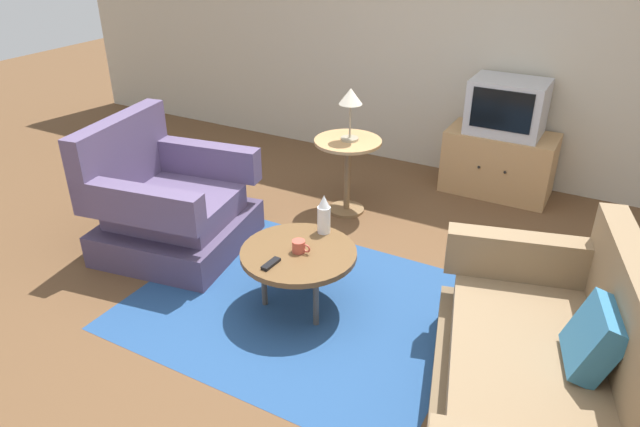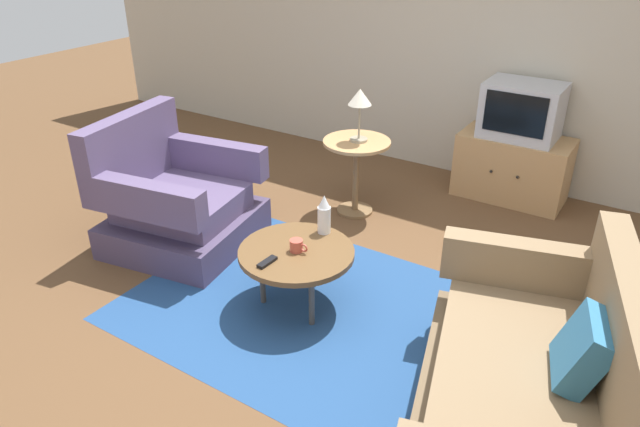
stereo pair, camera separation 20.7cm
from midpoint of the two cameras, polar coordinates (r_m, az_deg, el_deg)
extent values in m
plane|color=brown|center=(3.75, 1.64, -9.19)|extent=(16.00, 16.00, 0.00)
cube|color=#BCB29E|center=(5.47, 16.71, 17.09)|extent=(9.00, 0.12, 2.70)
cube|color=navy|center=(3.78, -0.64, -8.86)|extent=(2.06, 1.70, 0.00)
cube|color=#4B3E5C|center=(4.48, -11.77, -1.39)|extent=(1.09, 1.12, 0.24)
cube|color=#5B4C70|center=(4.38, -12.03, 1.01)|extent=(0.91, 0.82, 0.18)
cube|color=#5B4C70|center=(4.47, -16.77, 6.02)|extent=(0.30, 0.98, 0.54)
cube|color=#5B4C70|center=(4.00, -15.66, 1.31)|extent=(0.96, 0.29, 0.25)
cube|color=#5B4C70|center=(4.61, -9.40, 5.56)|extent=(0.96, 0.29, 0.25)
cube|color=brown|center=(3.06, 20.19, -18.65)|extent=(1.28, 1.77, 0.24)
cube|color=#846B4C|center=(2.92, 20.88, -15.77)|extent=(1.07, 1.46, 0.18)
cube|color=#846B4C|center=(2.79, 29.79, -11.50)|extent=(0.56, 1.57, 0.47)
cube|color=#846B4C|center=(3.38, 21.22, -4.71)|extent=(0.90, 0.37, 0.26)
cube|color=teal|center=(2.84, 26.32, -11.92)|extent=(0.29, 0.36, 0.34)
cylinder|color=brown|center=(3.57, -0.67, -3.87)|extent=(0.72, 0.72, 0.04)
cylinder|color=#4C4742|center=(3.84, 0.87, -4.90)|extent=(0.04, 0.04, 0.37)
cylinder|color=#4C4742|center=(3.70, -4.09, -6.34)|extent=(0.04, 0.04, 0.37)
cylinder|color=#4C4742|center=(3.51, 0.88, -8.40)|extent=(0.04, 0.04, 0.37)
cylinder|color=tan|center=(4.65, 4.92, 6.97)|extent=(0.54, 0.54, 0.02)
cylinder|color=brown|center=(4.77, 4.77, 3.42)|extent=(0.05, 0.05, 0.61)
cylinder|color=brown|center=(4.89, 4.64, 0.32)|extent=(0.30, 0.30, 0.02)
cube|color=tan|center=(5.32, 19.40, 4.26)|extent=(0.91, 0.47, 0.56)
sphere|color=black|center=(5.11, 17.55, 3.94)|extent=(0.02, 0.02, 0.02)
sphere|color=black|center=(5.07, 19.90, 3.35)|extent=(0.02, 0.02, 0.02)
cube|color=#B7B7BC|center=(5.16, 20.31, 9.45)|extent=(0.61, 0.44, 0.46)
cube|color=black|center=(4.95, 19.71, 9.13)|extent=(0.49, 0.01, 0.33)
cylinder|color=#9E937A|center=(4.64, 5.09, 7.22)|extent=(0.14, 0.14, 0.02)
cylinder|color=#9E937A|center=(4.59, 5.17, 8.94)|extent=(0.02, 0.02, 0.27)
cone|color=beige|center=(4.53, 5.28, 11.31)|extent=(0.18, 0.18, 0.12)
cylinder|color=white|center=(3.71, 2.00, -0.65)|extent=(0.08, 0.08, 0.18)
cone|color=white|center=(3.65, 2.04, 1.17)|extent=(0.08, 0.08, 0.08)
cylinder|color=#B74C3D|center=(3.53, -0.65, -3.19)|extent=(0.08, 0.08, 0.08)
torus|color=#B74C3D|center=(3.50, 0.09, -3.43)|extent=(0.05, 0.01, 0.05)
cube|color=black|center=(3.43, -3.48, -4.80)|extent=(0.05, 0.14, 0.02)
camera|label=1|loc=(0.10, -88.38, 0.85)|focal=32.64mm
camera|label=2|loc=(0.10, 91.62, -0.85)|focal=32.64mm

